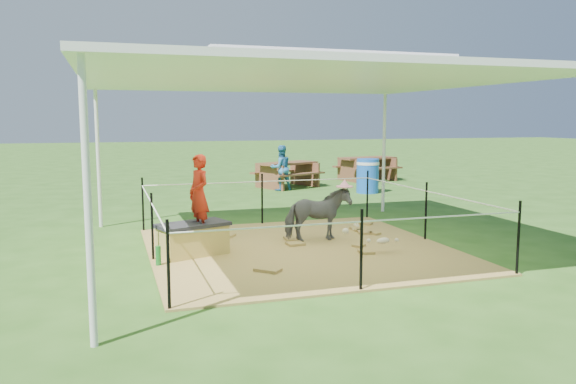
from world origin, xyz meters
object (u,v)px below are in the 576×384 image
object	(u,v)px
foal	(383,239)
trash_barrel	(368,176)
woman	(199,187)
green_bottle	(158,256)
distant_person	(281,168)
pony	(317,214)
straw_bale	(193,241)
picnic_table_far	(367,169)
picnic_table_near	(288,175)

from	to	relation	value
foal	trash_barrel	world-z (taller)	trash_barrel
woman	green_bottle	bearing A→B (deg)	-74.59
green_bottle	trash_barrel	xyz separation A→B (m)	(6.28, 6.38, 0.31)
green_bottle	distant_person	size ratio (longest dim) A/B	0.21
distant_person	pony	bearing A→B (deg)	71.04
woman	pony	size ratio (longest dim) A/B	1.10
straw_bale	picnic_table_far	distance (m)	11.39
foal	woman	bearing A→B (deg)	146.23
foal	picnic_table_far	world-z (taller)	picnic_table_far
woman	foal	world-z (taller)	woman
green_bottle	picnic_table_near	bearing A→B (deg)	61.31
green_bottle	picnic_table_far	size ratio (longest dim) A/B	0.14
pony	trash_barrel	distance (m)	6.67
green_bottle	distant_person	bearing A→B (deg)	61.61
woman	trash_barrel	xyz separation A→B (m)	(5.63, 5.93, -0.57)
green_bottle	foal	world-z (taller)	foal
trash_barrel	picnic_table_far	distance (m)	3.28
distant_person	foal	bearing A→B (deg)	77.25
foal	distant_person	xyz separation A→B (m)	(0.81, 7.94, 0.41)
green_bottle	pony	xyz separation A→B (m)	(2.66, 0.78, 0.31)
trash_barrel	green_bottle	bearing A→B (deg)	-134.55
woman	foal	xyz separation A→B (m)	(2.66, -0.76, -0.80)
trash_barrel	picnic_table_near	distance (m)	2.59
foal	trash_barrel	xyz separation A→B (m)	(2.97, 6.69, 0.23)
pony	trash_barrel	xyz separation A→B (m)	(3.62, 5.60, -0.00)
foal	green_bottle	bearing A→B (deg)	156.85
straw_bale	trash_barrel	distance (m)	8.24
green_bottle	trash_barrel	world-z (taller)	trash_barrel
pony	picnic_table_far	distance (m)	9.92
pony	picnic_table_far	size ratio (longest dim) A/B	0.56
woman	straw_bale	bearing A→B (deg)	-109.29
picnic_table_near	woman	bearing A→B (deg)	-140.29
trash_barrel	picnic_table_near	world-z (taller)	trash_barrel
pony	foal	bearing A→B (deg)	-148.65
green_bottle	foal	bearing A→B (deg)	-5.43
straw_bale	green_bottle	xyz separation A→B (m)	(-0.55, -0.45, -0.08)
straw_bale	woman	bearing A→B (deg)	0.00
picnic_table_near	picnic_table_far	size ratio (longest dim) A/B	0.97
trash_barrel	distant_person	bearing A→B (deg)	149.95
straw_bale	woman	distance (m)	0.81
pony	woman	bearing A→B (deg)	99.91
woman	distant_person	xyz separation A→B (m)	(3.47, 7.17, -0.39)
straw_bale	picnic_table_far	world-z (taller)	picnic_table_far
green_bottle	distant_person	distance (m)	8.68
straw_bale	woman	world-z (taller)	woman
woman	picnic_table_far	world-z (taller)	woman
foal	straw_bale	bearing A→B (deg)	146.79
distant_person	green_bottle	bearing A→B (deg)	54.71
pony	trash_barrel	world-z (taller)	trash_barrel
straw_bale	distant_person	distance (m)	8.02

